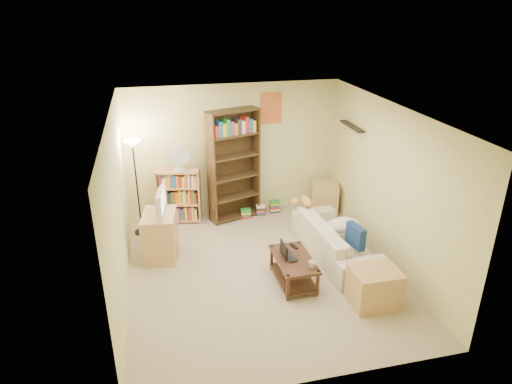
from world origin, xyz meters
TOP-DOWN VIEW (x-y plane):
  - room at (0.00, 0.01)m, footprint 4.50×4.54m
  - sofa at (1.30, 0.21)m, footprint 2.10×1.03m
  - navy_pillow at (1.42, -0.21)m, footprint 0.18×0.40m
  - cream_blanket at (1.44, 0.27)m, footprint 0.54×0.39m
  - tabby_cat at (0.99, 0.97)m, footprint 0.46×0.19m
  - coffee_table at (0.39, -0.38)m, footprint 0.53×0.94m
  - laptop at (0.38, -0.31)m, footprint 0.42×0.32m
  - laptop_screen at (0.25, -0.31)m, footprint 0.02×0.31m
  - mug at (0.56, -0.68)m, footprint 0.16×0.16m
  - tv_remote at (0.48, -0.07)m, footprint 0.10×0.17m
  - tv_stand at (-1.48, 0.82)m, footprint 0.61×0.78m
  - television at (-1.48, 0.82)m, footprint 0.79×0.33m
  - tall_bookshelf at (-0.05, 1.94)m, footprint 0.99×0.58m
  - short_bookshelf at (-1.08, 2.05)m, footprint 0.84×0.47m
  - desk_fan at (-1.02, 2.00)m, footprint 0.36×0.20m
  - floor_lamp at (-1.80, 1.72)m, footprint 0.29×0.29m
  - side_table at (1.72, 1.84)m, footprint 0.64×0.64m
  - end_cabinet at (1.31, -1.11)m, footprint 0.64×0.53m
  - book_stacks at (0.49, 1.96)m, footprint 0.79×0.27m

SIDE VIEW (x-z plane):
  - book_stacks at x=0.49m, z-range -0.02..0.22m
  - coffee_table at x=0.39m, z-range 0.06..0.47m
  - end_cabinet at x=1.31m, z-range 0.00..0.53m
  - side_table at x=1.72m, z-range 0.00..0.58m
  - sofa at x=1.30m, z-range 0.00..0.59m
  - tv_stand at x=-1.48m, z-range 0.00..0.76m
  - tv_remote at x=0.48m, z-range 0.41..0.43m
  - laptop at x=0.38m, z-range 0.41..0.44m
  - mug at x=0.56m, z-range 0.41..0.52m
  - cream_blanket at x=1.44m, z-range 0.39..0.62m
  - short_bookshelf at x=-1.08m, z-range 0.00..1.02m
  - laptop_screen at x=0.25m, z-range 0.43..0.64m
  - navy_pillow at x=1.42m, z-range 0.39..0.73m
  - tabby_cat at x=0.99m, z-range 0.58..0.74m
  - television at x=-1.48m, z-range 0.76..1.20m
  - tall_bookshelf at x=-0.05m, z-range 0.06..2.16m
  - desk_fan at x=-1.02m, z-range 1.03..1.49m
  - floor_lamp at x=-1.80m, z-range 0.51..2.24m
  - room at x=0.00m, z-range 0.36..2.88m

